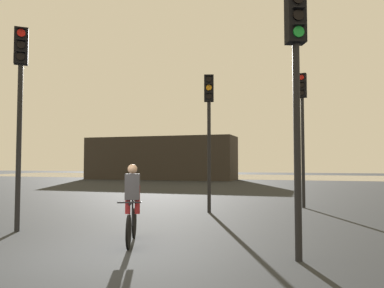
# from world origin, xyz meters

# --- Properties ---
(ground_plane) EXTENTS (120.00, 120.00, 0.00)m
(ground_plane) POSITION_xyz_m (0.00, 0.00, 0.00)
(ground_plane) COLOR black
(water_strip) EXTENTS (80.00, 16.00, 0.01)m
(water_strip) POSITION_xyz_m (0.00, 39.55, 0.00)
(water_strip) COLOR gray
(water_strip) RESTS_ON ground
(distant_building) EXTENTS (15.12, 4.00, 4.23)m
(distant_building) POSITION_xyz_m (-10.66, 29.55, 2.12)
(distant_building) COLOR #2D2823
(distant_building) RESTS_ON ground
(traffic_light_center) EXTENTS (0.37, 0.39, 4.62)m
(traffic_light_center) POSITION_xyz_m (0.55, 6.73, 3.20)
(traffic_light_center) COLOR black
(traffic_light_center) RESTS_ON ground
(traffic_light_near_right) EXTENTS (0.39, 0.41, 4.61)m
(traffic_light_near_right) POSITION_xyz_m (3.59, 1.21, 3.20)
(traffic_light_near_right) COLOR black
(traffic_light_near_right) RESTS_ON ground
(traffic_light_near_left) EXTENTS (0.41, 0.42, 4.98)m
(traffic_light_near_left) POSITION_xyz_m (-2.97, 1.99, 3.43)
(traffic_light_near_left) COLOR black
(traffic_light_near_left) RESTS_ON ground
(traffic_light_far_right) EXTENTS (0.35, 0.37, 4.98)m
(traffic_light_far_right) POSITION_xyz_m (3.53, 9.02, 3.43)
(traffic_light_far_right) COLOR black
(traffic_light_far_right) RESTS_ON ground
(cyclist) EXTENTS (0.71, 1.62, 1.62)m
(cyclist) POSITION_xyz_m (0.24, 1.69, 0.82)
(cyclist) COLOR black
(cyclist) RESTS_ON ground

